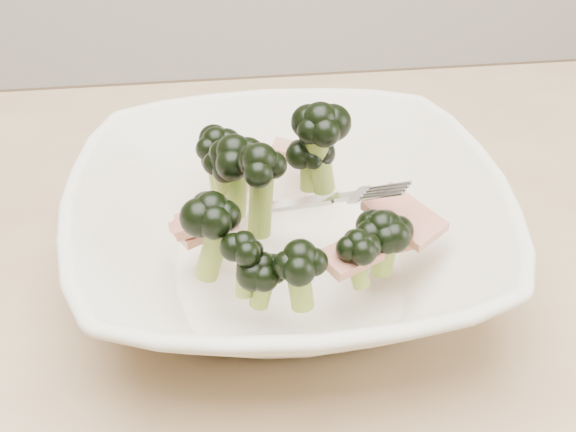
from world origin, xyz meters
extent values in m
cube|color=tan|center=(0.00, 0.00, 0.73)|extent=(1.20, 0.80, 0.04)
imported|color=beige|center=(0.10, 0.07, 0.79)|extent=(0.31, 0.31, 0.07)
cylinder|color=olive|center=(0.11, 0.08, 0.83)|extent=(0.01, 0.01, 0.03)
ellipsoid|color=black|center=(0.11, 0.08, 0.85)|extent=(0.03, 0.03, 0.03)
cylinder|color=olive|center=(0.10, 0.00, 0.80)|extent=(0.02, 0.02, 0.04)
ellipsoid|color=black|center=(0.10, 0.00, 0.82)|extent=(0.04, 0.04, 0.03)
cylinder|color=olive|center=(0.07, 0.01, 0.79)|extent=(0.02, 0.01, 0.03)
ellipsoid|color=black|center=(0.07, 0.01, 0.81)|extent=(0.03, 0.03, 0.03)
cylinder|color=olive|center=(0.06, 0.08, 0.82)|extent=(0.02, 0.03, 0.05)
ellipsoid|color=black|center=(0.06, 0.08, 0.84)|extent=(0.03, 0.03, 0.03)
cylinder|color=olive|center=(0.14, 0.01, 0.80)|extent=(0.02, 0.02, 0.03)
ellipsoid|color=black|center=(0.14, 0.01, 0.82)|extent=(0.03, 0.03, 0.02)
cylinder|color=olive|center=(0.06, 0.07, 0.83)|extent=(0.02, 0.02, 0.04)
ellipsoid|color=black|center=(0.06, 0.07, 0.85)|extent=(0.04, 0.04, 0.03)
cylinder|color=olive|center=(0.08, 0.05, 0.83)|extent=(0.02, 0.02, 0.05)
ellipsoid|color=black|center=(0.08, 0.05, 0.86)|extent=(0.04, 0.04, 0.03)
cylinder|color=olive|center=(0.06, 0.01, 0.80)|extent=(0.01, 0.02, 0.04)
ellipsoid|color=black|center=(0.06, 0.01, 0.82)|extent=(0.03, 0.03, 0.02)
cylinder|color=olive|center=(0.12, 0.08, 0.84)|extent=(0.02, 0.02, 0.05)
ellipsoid|color=black|center=(0.12, 0.08, 0.87)|extent=(0.04, 0.04, 0.03)
cylinder|color=olive|center=(0.05, 0.13, 0.80)|extent=(0.02, 0.02, 0.05)
ellipsoid|color=black|center=(0.05, 0.13, 0.83)|extent=(0.03, 0.03, 0.03)
cylinder|color=olive|center=(0.05, 0.03, 0.81)|extent=(0.03, 0.02, 0.05)
ellipsoid|color=black|center=(0.05, 0.03, 0.84)|extent=(0.04, 0.04, 0.03)
cylinder|color=olive|center=(0.16, 0.03, 0.79)|extent=(0.01, 0.02, 0.04)
ellipsoid|color=black|center=(0.16, 0.03, 0.82)|extent=(0.03, 0.03, 0.03)
cylinder|color=olive|center=(0.16, 0.03, 0.79)|extent=(0.02, 0.01, 0.03)
ellipsoid|color=black|center=(0.16, 0.03, 0.82)|extent=(0.04, 0.04, 0.03)
cylinder|color=olive|center=(0.06, 0.13, 0.80)|extent=(0.01, 0.02, 0.04)
ellipsoid|color=black|center=(0.06, 0.13, 0.82)|extent=(0.04, 0.04, 0.03)
cube|color=maroon|center=(0.11, 0.15, 0.80)|extent=(0.04, 0.04, 0.02)
cube|color=maroon|center=(0.16, 0.05, 0.79)|extent=(0.04, 0.04, 0.02)
cube|color=maroon|center=(0.04, 0.07, 0.80)|extent=(0.04, 0.03, 0.02)
cube|color=maroon|center=(0.07, 0.14, 0.79)|extent=(0.04, 0.05, 0.01)
cube|color=maroon|center=(0.04, 0.08, 0.79)|extent=(0.05, 0.04, 0.01)
cube|color=maroon|center=(0.18, 0.05, 0.81)|extent=(0.06, 0.06, 0.02)
cube|color=maroon|center=(0.13, 0.02, 0.80)|extent=(0.05, 0.04, 0.01)
camera|label=1|loc=(0.04, -0.38, 1.12)|focal=50.00mm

